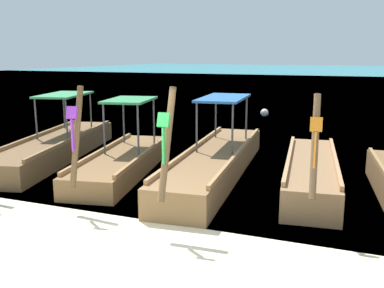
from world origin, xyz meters
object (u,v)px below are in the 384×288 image
longtail_boat_blue_ribbon (55,147)px  longtail_boat_violet_ribbon (124,160)px  longtail_boat_green_ribbon (216,161)px  mooring_buoy_near (264,113)px  longtail_boat_orange_ribbon (311,173)px

longtail_boat_blue_ribbon → longtail_boat_violet_ribbon: size_ratio=1.23×
longtail_boat_green_ribbon → mooring_buoy_near: size_ratio=19.41×
longtail_boat_orange_ribbon → mooring_buoy_near: longtail_boat_orange_ribbon is taller
longtail_boat_violet_ribbon → mooring_buoy_near: 11.71m
longtail_boat_blue_ribbon → mooring_buoy_near: size_ratio=17.82×
longtail_boat_green_ribbon → mooring_buoy_near: (-1.09, 11.03, -0.17)m
longtail_boat_violet_ribbon → longtail_boat_orange_ribbon: bearing=6.0°
longtail_boat_violet_ribbon → longtail_boat_green_ribbon: longtail_boat_green_ribbon is taller
longtail_boat_green_ribbon → longtail_boat_orange_ribbon: 2.40m
longtail_boat_violet_ribbon → longtail_boat_orange_ribbon: 4.77m
longtail_boat_blue_ribbon → longtail_boat_green_ribbon: 5.04m
longtail_boat_orange_ribbon → longtail_boat_violet_ribbon: bearing=-174.0°
longtail_boat_green_ribbon → mooring_buoy_near: 11.08m
longtail_boat_blue_ribbon → longtail_boat_orange_ribbon: bearing=-1.1°
longtail_boat_green_ribbon → longtail_boat_orange_ribbon: bearing=-2.9°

